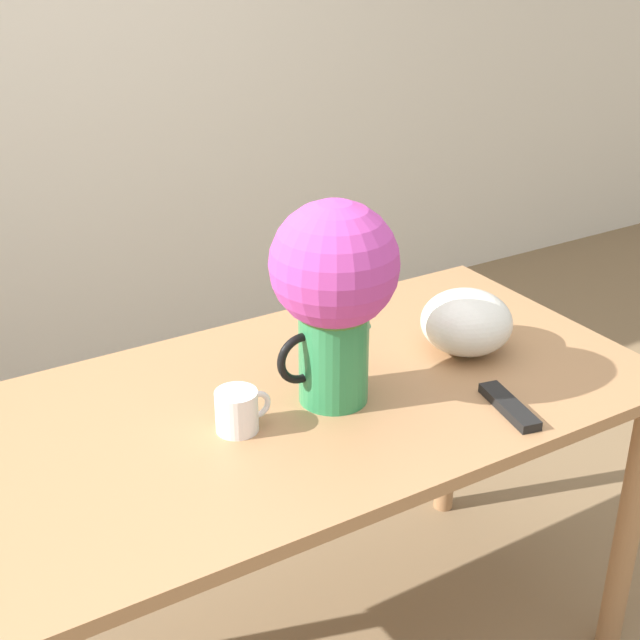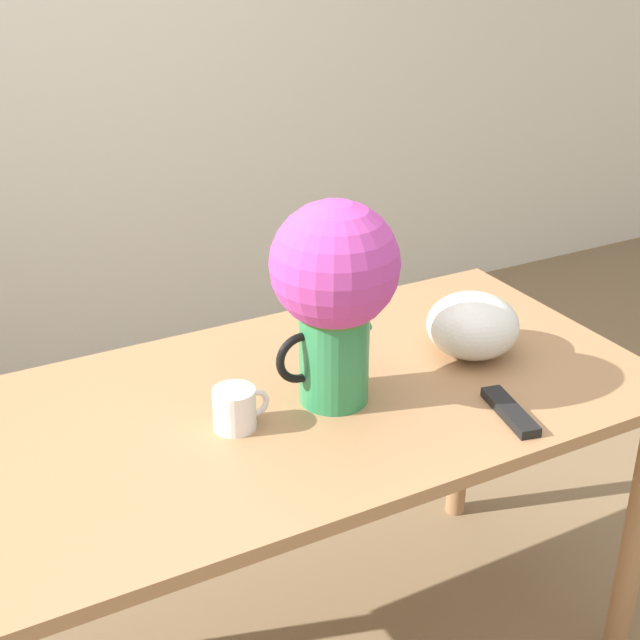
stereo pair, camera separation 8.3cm
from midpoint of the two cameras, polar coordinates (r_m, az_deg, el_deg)
table at (r=1.95m, az=-2.71°, el=-7.67°), size 1.56×0.80×0.79m
flower_vase at (r=1.77m, az=-0.45°, el=2.27°), size 0.26×0.26×0.44m
coffee_mug at (r=1.78m, az=-6.61°, el=-5.80°), size 0.12×0.09×0.09m
white_bowl at (r=2.07m, az=8.22°, el=-0.13°), size 0.21×0.21×0.15m
remote_control at (r=1.88m, az=10.77°, el=-5.47°), size 0.08×0.19×0.02m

